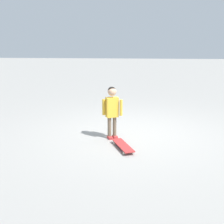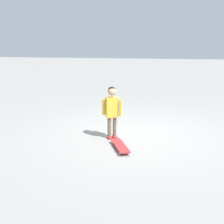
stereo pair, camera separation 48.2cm
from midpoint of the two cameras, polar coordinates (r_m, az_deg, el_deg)
ground_plane at (r=6.23m, az=2.49°, el=-4.26°), size 50.00×50.00×0.00m
child_person at (r=5.77m, az=-2.39°, el=1.00°), size 0.41×0.25×1.06m
skateboard at (r=5.37m, az=-0.41°, el=-6.66°), size 0.46×0.76×0.07m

